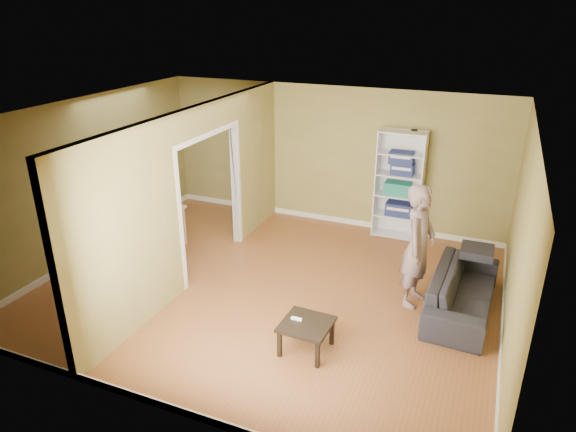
# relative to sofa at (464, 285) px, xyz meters

# --- Properties ---
(room_shell) EXTENTS (6.50, 6.50, 6.50)m
(room_shell) POSITION_rel_sofa_xyz_m (-2.70, -0.44, 0.92)
(room_shell) COLOR brown
(room_shell) RESTS_ON ground
(partition) EXTENTS (0.22, 5.50, 2.60)m
(partition) POSITION_rel_sofa_xyz_m (-3.90, -0.44, 0.92)
(partition) COLOR olive
(partition) RESTS_ON ground
(wall_speaker) EXTENTS (0.10, 0.10, 0.10)m
(wall_speaker) POSITION_rel_sofa_xyz_m (-1.20, 2.25, 1.52)
(wall_speaker) COLOR black
(wall_speaker) RESTS_ON room_shell
(sofa) EXTENTS (2.04, 0.95, 0.76)m
(sofa) POSITION_rel_sofa_xyz_m (0.00, 0.00, 0.00)
(sofa) COLOR black
(sofa) RESTS_ON ground
(person) EXTENTS (0.83, 0.69, 2.06)m
(person) POSITION_rel_sofa_xyz_m (-0.65, -0.05, 0.65)
(person) COLOR slate
(person) RESTS_ON ground
(bookshelf) EXTENTS (0.82, 0.36, 1.95)m
(bookshelf) POSITION_rel_sofa_xyz_m (-1.35, 2.16, 0.59)
(bookshelf) COLOR white
(bookshelf) RESTS_ON ground
(paper_box_navy_a) EXTENTS (0.46, 0.30, 0.23)m
(paper_box_navy_a) POSITION_rel_sofa_xyz_m (-1.32, 2.11, 0.15)
(paper_box_navy_a) COLOR navy
(paper_box_navy_a) RESTS_ON bookshelf
(paper_box_teal) EXTENTS (0.45, 0.29, 0.23)m
(paper_box_teal) POSITION_rel_sofa_xyz_m (-1.37, 2.11, 0.53)
(paper_box_teal) COLOR #1C5B57
(paper_box_teal) RESTS_ON bookshelf
(paper_box_navy_b) EXTENTS (0.39, 0.25, 0.20)m
(paper_box_navy_b) POSITION_rel_sofa_xyz_m (-1.32, 2.11, 0.89)
(paper_box_navy_b) COLOR navy
(paper_box_navy_b) RESTS_ON bookshelf
(paper_box_navy_c) EXTENTS (0.41, 0.27, 0.21)m
(paper_box_navy_c) POSITION_rel_sofa_xyz_m (-1.35, 2.11, 1.11)
(paper_box_navy_c) COLOR navy
(paper_box_navy_c) RESTS_ON bookshelf
(coffee_table) EXTENTS (0.59, 0.59, 0.39)m
(coffee_table) POSITION_rel_sofa_xyz_m (-1.66, -1.68, -0.05)
(coffee_table) COLOR black
(coffee_table) RESTS_ON ground
(game_controller) EXTENTS (0.14, 0.04, 0.03)m
(game_controller) POSITION_rel_sofa_xyz_m (-1.80, -1.66, 0.02)
(game_controller) COLOR white
(game_controller) RESTS_ON coffee_table
(dining_table) EXTENTS (1.15, 0.77, 0.72)m
(dining_table) POSITION_rel_sofa_xyz_m (-5.28, 0.09, 0.26)
(dining_table) COLOR tan
(dining_table) RESTS_ON ground
(chair_left) EXTENTS (0.50, 0.50, 0.96)m
(chair_left) POSITION_rel_sofa_xyz_m (-6.00, 0.06, 0.10)
(chair_left) COLOR #D5AF85
(chair_left) RESTS_ON ground
(chair_near) EXTENTS (0.51, 0.51, 0.98)m
(chair_near) POSITION_rel_sofa_xyz_m (-5.29, -0.46, 0.11)
(chair_near) COLOR tan
(chair_near) RESTS_ON ground
(chair_far) EXTENTS (0.54, 0.54, 0.90)m
(chair_far) POSITION_rel_sofa_xyz_m (-5.17, 0.63, 0.07)
(chair_far) COLOR tan
(chair_far) RESTS_ON ground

